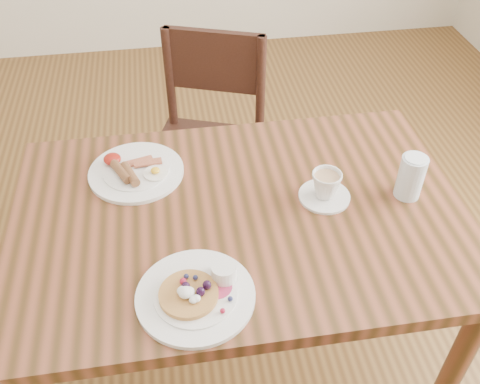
{
  "coord_description": "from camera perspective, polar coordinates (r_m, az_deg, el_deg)",
  "views": [
    {
      "loc": [
        -0.16,
        -1.0,
        1.73
      ],
      "look_at": [
        0.0,
        0.0,
        0.82
      ],
      "focal_mm": 40.0,
      "sensor_mm": 36.0,
      "label": 1
    }
  ],
  "objects": [
    {
      "name": "chair_far",
      "position": [
        2.1,
        -3.35,
        5.6
      ],
      "size": [
        0.54,
        0.54,
        0.88
      ],
      "rotation": [
        0.0,
        0.0,
        2.79
      ],
      "color": "#341912",
      "rests_on": "ground"
    },
    {
      "name": "breakfast_plate",
      "position": [
        1.55,
        -11.18,
        2.23
      ],
      "size": [
        0.27,
        0.27,
        0.04
      ],
      "color": "white",
      "rests_on": "dining_table"
    },
    {
      "name": "ground",
      "position": [
        2.01,
        0.0,
        -17.75
      ],
      "size": [
        5.0,
        5.0,
        0.0
      ],
      "primitive_type": "plane",
      "color": "brown",
      "rests_on": "ground"
    },
    {
      "name": "pancake_plate",
      "position": [
        1.22,
        -4.55,
        -10.64
      ],
      "size": [
        0.27,
        0.27,
        0.06
      ],
      "color": "white",
      "rests_on": "dining_table"
    },
    {
      "name": "teacup_saucer",
      "position": [
        1.45,
        9.11,
        0.51
      ],
      "size": [
        0.14,
        0.14,
        0.08
      ],
      "color": "white",
      "rests_on": "dining_table"
    },
    {
      "name": "water_glass",
      "position": [
        1.49,
        17.76,
        1.54
      ],
      "size": [
        0.07,
        0.07,
        0.12
      ],
      "primitive_type": "cylinder",
      "color": "silver",
      "rests_on": "dining_table"
    },
    {
      "name": "dining_table",
      "position": [
        1.48,
        0.0,
        -4.87
      ],
      "size": [
        1.2,
        0.8,
        0.75
      ],
      "color": "brown",
      "rests_on": "ground"
    }
  ]
}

